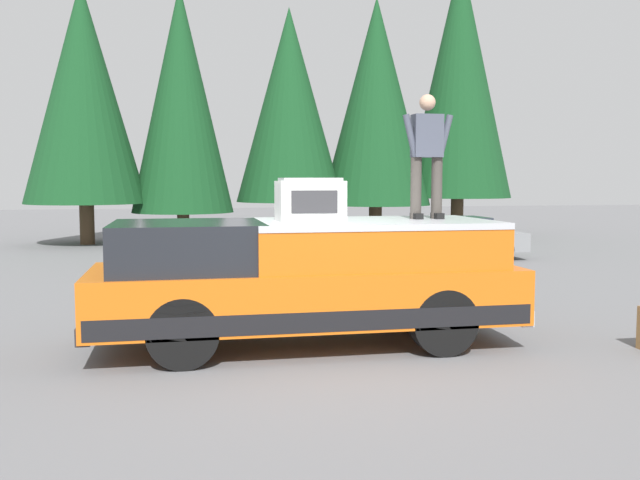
# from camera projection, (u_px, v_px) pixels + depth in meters

# --- Properties ---
(ground_plane) EXTENTS (90.00, 90.00, 0.00)m
(ground_plane) POSITION_uv_depth(u_px,v_px,m) (305.00, 352.00, 8.85)
(ground_plane) COLOR slate
(pickup_truck) EXTENTS (2.01, 5.54, 1.65)m
(pickup_truck) POSITION_uv_depth(u_px,v_px,m) (306.00, 280.00, 9.17)
(pickup_truck) COLOR orange
(pickup_truck) RESTS_ON ground
(compressor_unit) EXTENTS (0.65, 0.84, 0.56)m
(compressor_unit) POSITION_uv_depth(u_px,v_px,m) (310.00, 200.00, 9.03)
(compressor_unit) COLOR silver
(compressor_unit) RESTS_ON pickup_truck
(person_on_truck_bed) EXTENTS (0.29, 0.72, 1.69)m
(person_on_truck_bed) POSITION_uv_depth(u_px,v_px,m) (427.00, 153.00, 9.51)
(person_on_truck_bed) COLOR #423D38
(person_on_truck_bed) RESTS_ON pickup_truck
(parked_car_grey) EXTENTS (1.64, 4.10, 1.16)m
(parked_car_grey) POSITION_uv_depth(u_px,v_px,m) (448.00, 238.00, 19.11)
(parked_car_grey) COLOR gray
(parked_car_grey) RESTS_ON ground
(parked_car_maroon) EXTENTS (1.64, 4.10, 1.16)m
(parked_car_maroon) POSITION_uv_depth(u_px,v_px,m) (242.00, 242.00, 18.04)
(parked_car_maroon) COLOR maroon
(parked_car_maroon) RESTS_ON ground
(conifer_far_left) EXTENTS (4.11, 4.11, 10.79)m
(conifer_far_left) POSITION_uv_depth(u_px,v_px,m) (459.00, 78.00, 27.10)
(conifer_far_left) COLOR #4C3826
(conifer_far_left) RESTS_ON ground
(conifer_left) EXTENTS (4.14, 4.14, 8.98)m
(conifer_left) POSITION_uv_depth(u_px,v_px,m) (376.00, 102.00, 26.26)
(conifer_left) COLOR #4C3826
(conifer_left) RESTS_ON ground
(conifer_center_left) EXTENTS (3.94, 3.94, 8.41)m
(conifer_center_left) POSITION_uv_depth(u_px,v_px,m) (289.00, 106.00, 25.50)
(conifer_center_left) COLOR #4C3826
(conifer_center_left) RESTS_ON ground
(conifer_center_right) EXTENTS (3.53, 3.53, 8.87)m
(conifer_center_right) POSITION_uv_depth(u_px,v_px,m) (181.00, 100.00, 24.13)
(conifer_center_right) COLOR #4C3826
(conifer_center_right) RESTS_ON ground
(conifer_right) EXTENTS (4.01, 4.01, 8.71)m
(conifer_right) POSITION_uv_depth(u_px,v_px,m) (83.00, 93.00, 23.13)
(conifer_right) COLOR #4C3826
(conifer_right) RESTS_ON ground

